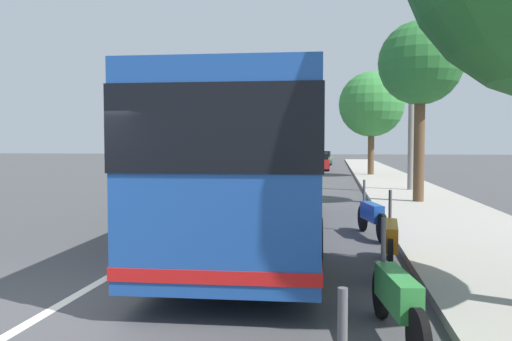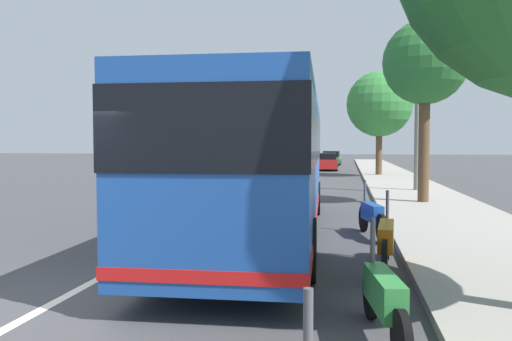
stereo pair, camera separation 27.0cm
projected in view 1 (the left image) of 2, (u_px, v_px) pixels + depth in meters
ground_plane at (59, 306)px, 6.65m from camera, size 220.00×220.00×0.00m
sidewalk_curb at (436, 212)px, 15.48m from camera, size 110.00×3.60×0.14m
lane_divider_line at (224, 209)px, 16.51m from camera, size 110.00×0.16×0.01m
coach_bus at (263, 157)px, 11.62m from camera, size 12.07×3.04×3.13m
motorcycle_far_end at (397, 298)px, 5.44m from camera, size 2.06×0.40×1.25m
motorcycle_by_tree at (390, 240)px, 8.57m from camera, size 2.41×0.37×1.29m
motorcycle_angled at (372, 216)px, 11.64m from camera, size 2.12×0.55×1.27m
car_far_distant at (318, 162)px, 42.18m from camera, size 4.37×2.01×1.44m
car_side_street at (276, 160)px, 49.70m from camera, size 4.42×2.12×1.38m
car_ahead_same_lane at (323, 159)px, 52.47m from camera, size 4.28×1.95×1.48m
car_behind_bus at (287, 157)px, 57.98m from camera, size 4.29×2.06×1.46m
roadside_tree_mid_block at (420, 65)px, 17.49m from camera, size 2.89×2.89×6.40m
roadside_tree_far_block at (371, 105)px, 33.67m from camera, size 4.32×4.32×6.98m
utility_pole at (411, 112)px, 22.21m from camera, size 0.25×0.25×7.08m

